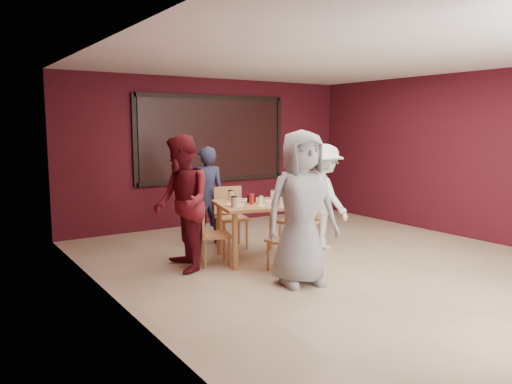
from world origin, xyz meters
TOP-DOWN VIEW (x-y plane):
  - floor at (0.00, 0.00)m, footprint 7.00×7.00m
  - window_blinds at (0.00, 3.45)m, footprint 3.00×0.02m
  - dining_table at (-0.79, 0.79)m, footprint 1.27×1.27m
  - chair_front at (-0.75, 0.03)m, footprint 0.46×0.46m
  - chair_back at (-0.70, 1.64)m, footprint 0.54×0.54m
  - chair_left at (-1.47, 0.89)m, footprint 0.52×0.52m
  - chair_right at (0.03, 0.75)m, footprint 0.53×0.53m
  - diner_front at (-0.93, -0.45)m, footprint 1.02×0.78m
  - diner_back at (-0.91, 2.02)m, footprint 0.66×0.53m
  - diner_left at (-1.89, 0.85)m, footprint 0.83×0.99m
  - diner_right at (0.48, 0.78)m, footprint 0.68×1.09m

SIDE VIEW (x-z plane):
  - floor at x=0.00m, z-range 0.00..0.00m
  - chair_front at x=-0.75m, z-range 0.05..0.87m
  - chair_left at x=-1.47m, z-range 0.05..0.90m
  - chair_back at x=-0.70m, z-range 0.06..1.01m
  - chair_right at x=0.03m, z-range 0.06..1.02m
  - dining_table at x=-0.79m, z-range 0.23..1.20m
  - diner_back at x=-0.91m, z-range 0.00..1.58m
  - diner_right at x=0.48m, z-range 0.00..1.63m
  - diner_left at x=-1.89m, z-range 0.00..1.80m
  - diner_front at x=-0.93m, z-range 0.00..1.86m
  - window_blinds at x=0.00m, z-range 0.90..2.40m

